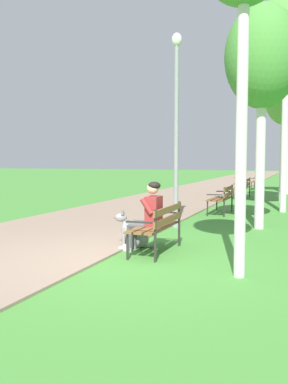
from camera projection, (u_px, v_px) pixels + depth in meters
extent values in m
plane|color=#478E38|center=(118.00, 262.00, 6.81)|extent=(120.00, 120.00, 0.00)
cube|color=gray|center=(228.00, 182.00, 30.01)|extent=(4.16, 60.00, 0.04)
cube|color=brown|center=(144.00, 226.00, 7.55)|extent=(0.14, 1.50, 0.04)
cube|color=brown|center=(153.00, 227.00, 7.48)|extent=(0.14, 1.50, 0.04)
cube|color=brown|center=(162.00, 227.00, 7.42)|extent=(0.14, 1.50, 0.04)
cube|color=brown|center=(168.00, 220.00, 7.37)|extent=(0.04, 1.50, 0.11)
cube|color=brown|center=(168.00, 210.00, 7.36)|extent=(0.04, 1.50, 0.11)
cylinder|color=#2D2B28|center=(155.00, 233.00, 8.22)|extent=(0.04, 0.04, 0.45)
cylinder|color=#2D2B28|center=(179.00, 224.00, 8.03)|extent=(0.04, 0.04, 0.85)
cube|color=#2D2B28|center=(165.00, 212.00, 8.11)|extent=(0.45, 0.04, 0.03)
cylinder|color=#2D2B28|center=(127.00, 246.00, 6.93)|extent=(0.04, 0.04, 0.45)
cylinder|color=#2D2B28|center=(155.00, 236.00, 6.74)|extent=(0.04, 0.04, 0.85)
cube|color=#2D2B28|center=(139.00, 222.00, 6.83)|extent=(0.45, 0.04, 0.03)
cube|color=brown|center=(213.00, 199.00, 12.88)|extent=(0.14, 1.50, 0.04)
cube|color=brown|center=(219.00, 199.00, 12.82)|extent=(0.14, 1.50, 0.04)
cube|color=brown|center=(225.00, 199.00, 12.76)|extent=(0.14, 1.50, 0.04)
cube|color=brown|center=(228.00, 195.00, 12.71)|extent=(0.04, 1.50, 0.11)
cube|color=brown|center=(228.00, 189.00, 12.70)|extent=(0.04, 1.50, 0.11)
cylinder|color=#2D2B28|center=(217.00, 204.00, 13.55)|extent=(0.04, 0.04, 0.45)
cylinder|color=#2D2B28|center=(232.00, 198.00, 13.37)|extent=(0.04, 0.04, 0.85)
cube|color=#2D2B28|center=(223.00, 191.00, 13.45)|extent=(0.45, 0.04, 0.03)
cylinder|color=#2D2B28|center=(207.00, 208.00, 12.27)|extent=(0.04, 0.04, 0.45)
cylinder|color=#2D2B28|center=(224.00, 202.00, 12.08)|extent=(0.04, 0.04, 0.85)
cube|color=#2D2B28|center=(214.00, 195.00, 12.17)|extent=(0.45, 0.04, 0.03)
cube|color=brown|center=(237.00, 187.00, 18.14)|extent=(0.14, 1.50, 0.04)
cube|color=brown|center=(241.00, 187.00, 18.08)|extent=(0.14, 1.50, 0.04)
cube|color=brown|center=(245.00, 188.00, 18.01)|extent=(0.14, 1.50, 0.04)
cube|color=brown|center=(248.00, 184.00, 17.97)|extent=(0.04, 1.50, 0.11)
cube|color=brown|center=(248.00, 180.00, 17.95)|extent=(0.04, 1.50, 0.11)
cylinder|color=#2D2B28|center=(238.00, 191.00, 18.81)|extent=(0.04, 0.04, 0.45)
cylinder|color=#2D2B28|center=(250.00, 187.00, 18.62)|extent=(0.04, 0.04, 0.85)
cube|color=#2D2B28|center=(243.00, 182.00, 18.71)|extent=(0.45, 0.04, 0.03)
cylinder|color=#2D2B28|center=(234.00, 194.00, 17.52)|extent=(0.04, 0.04, 0.45)
cylinder|color=#2D2B28|center=(246.00, 189.00, 17.34)|extent=(0.04, 0.04, 0.85)
cube|color=#2D2B28|center=(239.00, 184.00, 17.42)|extent=(0.45, 0.04, 0.03)
cube|color=brown|center=(253.00, 181.00, 23.21)|extent=(0.14, 1.50, 0.04)
cube|color=brown|center=(257.00, 181.00, 23.15)|extent=(0.14, 1.50, 0.04)
cube|color=brown|center=(260.00, 181.00, 23.09)|extent=(0.14, 1.50, 0.04)
cube|color=brown|center=(262.00, 179.00, 23.04)|extent=(0.04, 1.50, 0.11)
cube|color=brown|center=(262.00, 176.00, 23.03)|extent=(0.04, 1.50, 0.11)
cylinder|color=#2D2B28|center=(254.00, 185.00, 23.88)|extent=(0.04, 0.04, 0.45)
cylinder|color=#2D2B28|center=(263.00, 181.00, 23.70)|extent=(0.04, 0.04, 0.85)
cube|color=#2D2B28|center=(258.00, 178.00, 23.78)|extent=(0.45, 0.04, 0.03)
cylinder|color=#2D2B28|center=(251.00, 186.00, 22.59)|extent=(0.04, 0.04, 0.45)
cylinder|color=#2D2B28|center=(261.00, 183.00, 22.41)|extent=(0.04, 0.04, 0.85)
cube|color=#2D2B28|center=(255.00, 179.00, 22.49)|extent=(0.45, 0.04, 0.03)
cylinder|color=#4C4C51|center=(145.00, 224.00, 7.68)|extent=(0.42, 0.14, 0.14)
cylinder|color=#4C4C51|center=(134.00, 236.00, 7.78)|extent=(0.11, 0.11, 0.47)
cube|color=silver|center=(130.00, 247.00, 7.82)|extent=(0.24, 0.09, 0.07)
cylinder|color=#4C4C51|center=(141.00, 226.00, 7.50)|extent=(0.42, 0.14, 0.14)
cylinder|color=#4C4C51|center=(130.00, 238.00, 7.59)|extent=(0.11, 0.11, 0.47)
cube|color=silver|center=(126.00, 249.00, 7.63)|extent=(0.24, 0.09, 0.07)
cube|color=maroon|center=(154.00, 211.00, 7.50)|extent=(0.22, 0.36, 0.52)
cylinder|color=maroon|center=(154.00, 204.00, 7.70)|extent=(0.25, 0.09, 0.30)
cylinder|color=maroon|center=(147.00, 206.00, 7.32)|extent=(0.25, 0.09, 0.30)
sphere|color=beige|center=(153.00, 188.00, 7.47)|extent=(0.21, 0.21, 0.21)
ellipsoid|color=black|center=(154.00, 186.00, 7.46)|extent=(0.22, 0.23, 0.14)
ellipsoid|color=gray|center=(139.00, 239.00, 7.89)|extent=(0.42, 0.36, 0.32)
ellipsoid|color=gray|center=(131.00, 232.00, 7.89)|extent=(0.54, 0.33, 0.48)
ellipsoid|color=#595959|center=(134.00, 230.00, 7.89)|extent=(0.39, 0.27, 0.27)
cylinder|color=gray|center=(125.00, 237.00, 7.98)|extent=(0.06, 0.06, 0.38)
cylinder|color=gray|center=(124.00, 238.00, 7.86)|extent=(0.06, 0.06, 0.38)
cylinder|color=gray|center=(125.00, 224.00, 7.90)|extent=(0.15, 0.19, 0.19)
ellipsoid|color=gray|center=(121.00, 217.00, 7.90)|extent=(0.25, 0.19, 0.16)
cone|color=#595959|center=(116.00, 218.00, 7.91)|extent=(0.12, 0.11, 0.09)
cone|color=#595959|center=(123.00, 212.00, 7.93)|extent=(0.06, 0.06, 0.09)
cone|color=#595959|center=(123.00, 212.00, 7.84)|extent=(0.06, 0.06, 0.09)
cylinder|color=gray|center=(150.00, 247.00, 7.87)|extent=(0.28, 0.11, 0.04)
cylinder|color=gray|center=(176.00, 221.00, 10.27)|extent=(0.20, 0.20, 0.30)
cylinder|color=gray|center=(176.00, 138.00, 10.12)|extent=(0.11, 0.11, 4.32)
ellipsoid|color=silver|center=(177.00, 40.00, 9.95)|extent=(0.24, 0.24, 0.32)
cylinder|color=silver|center=(242.00, 130.00, 5.78)|extent=(0.15, 0.15, 4.09)
cylinder|color=silver|center=(260.00, 159.00, 9.96)|extent=(0.22, 0.22, 3.29)
ellipsoid|color=#4C933D|center=(262.00, 56.00, 9.78)|extent=(1.73, 1.80, 2.39)
cylinder|color=silver|center=(284.00, 142.00, 13.13)|extent=(0.20, 0.20, 4.38)
ellipsoid|color=#569E42|center=(287.00, 40.00, 12.89)|extent=(2.09, 1.93, 2.91)
cylinder|color=silver|center=(283.00, 156.00, 16.33)|extent=(0.21, 0.21, 3.55)
ellipsoid|color=#66A847|center=(284.00, 86.00, 16.13)|extent=(1.62, 1.41, 2.90)
cylinder|color=silver|center=(288.00, 154.00, 20.08)|extent=(0.19, 0.19, 3.76)
cylinder|color=#383842|center=(237.00, 174.00, 36.48)|extent=(0.22, 0.22, 0.88)
cube|color=#6B7F5B|center=(237.00, 165.00, 36.42)|extent=(0.32, 0.20, 0.56)
sphere|color=beige|center=(237.00, 161.00, 36.39)|extent=(0.20, 0.20, 0.20)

